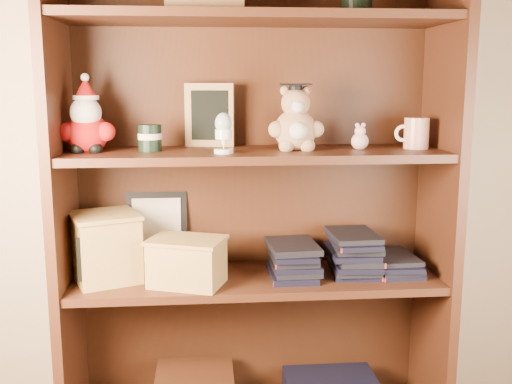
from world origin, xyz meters
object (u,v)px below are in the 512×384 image
Objects in this scene: grad_teddy_bear at (296,124)px; treats_box at (106,247)px; teacher_mug at (416,133)px; bookcase at (254,202)px.

treats_box is (-0.58, 0.01, -0.37)m from grad_teddy_bear.
grad_teddy_bear reaches higher than teacher_mug.
teacher_mug is 1.02m from treats_box.
treats_box is at bearing -179.95° from teacher_mug.
bookcase is 6.38× the size of treats_box.
teacher_mug reaches higher than treats_box.
grad_teddy_bear is at bearing -24.83° from bookcase.
teacher_mug is (0.50, -0.05, 0.22)m from bookcase.
treats_box is at bearing 179.48° from grad_teddy_bear.
teacher_mug is at bearing 0.05° from treats_box.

